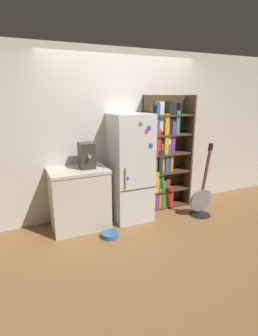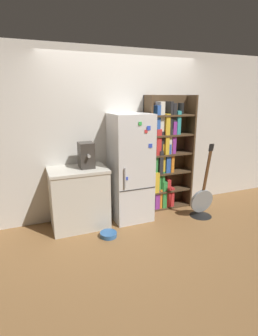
% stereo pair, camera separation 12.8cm
% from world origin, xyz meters
% --- Properties ---
extents(ground_plane, '(16.00, 16.00, 0.00)m').
position_xyz_m(ground_plane, '(0.00, 0.00, 0.00)').
color(ground_plane, olive).
extents(wall_back, '(8.00, 0.05, 2.60)m').
position_xyz_m(wall_back, '(0.00, 0.47, 1.30)').
color(wall_back, silver).
rests_on(wall_back, ground_plane).
extents(refrigerator, '(0.58, 0.61, 1.65)m').
position_xyz_m(refrigerator, '(-0.00, 0.16, 0.83)').
color(refrigerator, silver).
rests_on(refrigerator, ground_plane).
extents(bookshelf, '(0.83, 0.30, 1.91)m').
position_xyz_m(bookshelf, '(0.67, 0.32, 0.92)').
color(bookshelf, '#4C3823').
rests_on(bookshelf, ground_plane).
extents(kitchen_counter, '(0.83, 0.59, 0.89)m').
position_xyz_m(kitchen_counter, '(-0.82, 0.16, 0.45)').
color(kitchen_counter, beige).
rests_on(kitchen_counter, ground_plane).
extents(espresso_machine, '(0.21, 0.30, 0.37)m').
position_xyz_m(espresso_machine, '(-0.68, 0.17, 1.08)').
color(espresso_machine, '#38332D').
rests_on(espresso_machine, kitchen_counter).
extents(guitar, '(0.40, 0.36, 1.22)m').
position_xyz_m(guitar, '(1.09, -0.25, 0.17)').
color(guitar, black).
rests_on(guitar, ground_plane).
extents(pet_bowl, '(0.24, 0.24, 0.06)m').
position_xyz_m(pet_bowl, '(-0.52, -0.31, 0.04)').
color(pet_bowl, '#3366A5').
rests_on(pet_bowl, ground_plane).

